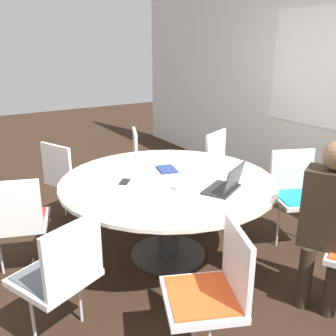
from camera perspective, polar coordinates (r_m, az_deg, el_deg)
The scene contains 15 objects.
ground_plane at distance 3.47m, azimuth 0.00°, elevation -13.04°, with size 16.00×16.00×0.00m, color black.
conference_table at distance 3.20m, azimuth 0.00°, elevation -3.87°, with size 1.81×1.81×0.73m.
chair_1 at distance 3.67m, azimuth 18.99°, elevation -3.09°, with size 0.56×0.57×0.88m.
chair_2 at distance 4.25m, azimuth 8.72°, elevation 0.68°, with size 0.56×0.57×0.88m.
chair_3 at distance 4.35m, azimuth -3.30°, elevation 1.33°, with size 0.57×0.56×0.88m.
chair_4 at distance 3.97m, azimuth -14.99°, elevation -1.02°, with size 0.57×0.56×0.88m.
chair_5 at distance 3.16m, azimuth -22.00°, elevation -6.97°, with size 0.54×0.56×0.88m.
chair_6 at distance 2.40m, azimuth -16.04°, elevation -14.77°, with size 0.56×0.57×0.88m.
chair_7 at distance 2.20m, azimuth 6.98°, elevation -17.50°, with size 0.57×0.56×0.88m.
person_0 at distance 2.77m, azimuth 23.39°, elevation -6.46°, with size 0.42×0.36×1.23m.
laptop at distance 2.92m, azimuth 8.93°, elevation -2.50°, with size 0.36×0.40×0.21m.
spiral_notebook at distance 3.37m, azimuth -0.19°, elevation -0.19°, with size 0.24×0.20×0.02m.
coffee_cup at distance 2.91m, azimuth 1.87°, elevation -2.60°, with size 0.08×0.08×0.09m.
cell_phone at distance 3.11m, azimuth -6.62°, elevation -2.09°, with size 0.15×0.14×0.01m.
handbag at distance 4.62m, azimuth 3.34°, elevation -2.76°, with size 0.36×0.16×0.28m.
Camera 1 is at (2.51, -1.56, 1.83)m, focal length 40.00 mm.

